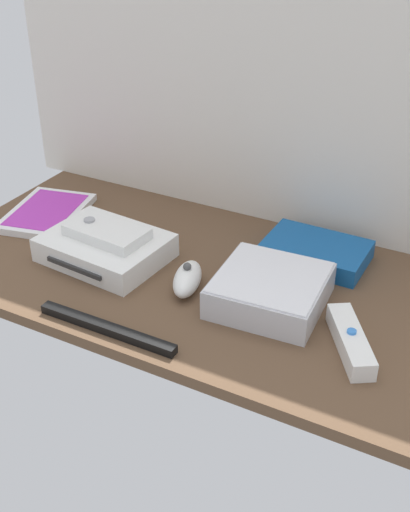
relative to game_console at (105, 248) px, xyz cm
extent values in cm
cube|color=brown|center=(18.53, 3.23, -3.20)|extent=(100.00, 48.00, 2.00)
cube|color=silver|center=(18.53, 27.83, 29.80)|extent=(110.00, 1.20, 64.00)
cube|color=white|center=(0.00, 0.03, 0.00)|extent=(22.31, 17.77, 4.40)
cube|color=#2D2D2D|center=(-0.71, -8.14, 0.00)|extent=(12.01, 1.64, 0.80)
cube|color=silver|center=(31.64, 0.83, 0.30)|extent=(18.06, 18.06, 5.00)
cube|color=silver|center=(31.64, 0.83, 2.95)|extent=(17.34, 17.34, 0.30)
cube|color=white|center=(-20.14, 7.84, -1.50)|extent=(17.42, 21.51, 1.40)
cube|color=#B233B2|center=(-20.14, 7.84, -0.72)|extent=(14.45, 18.38, 0.16)
cube|color=#145193|center=(33.55, 17.20, -0.50)|extent=(18.13, 12.20, 3.40)
cube|color=#19D833|center=(33.49, 11.00, -0.50)|extent=(8.00, 0.49, 0.60)
cube|color=white|center=(46.60, -4.27, -0.70)|extent=(10.96, 14.43, 3.00)
cylinder|color=#387FDB|center=(46.60, -4.27, 1.00)|extent=(1.40, 1.40, 0.40)
ellipsoid|color=white|center=(17.84, -1.72, -0.20)|extent=(7.14, 10.85, 4.00)
sphere|color=#4C4C4C|center=(17.84, -1.72, 2.20)|extent=(1.40, 1.40, 1.40)
cube|color=white|center=(0.40, 0.35, 3.20)|extent=(15.09, 9.33, 2.00)
cylinder|color=#99999E|center=(-3.58, 0.73, 4.40)|extent=(2.18, 2.18, 0.40)
cube|color=black|center=(12.71, -17.71, -1.50)|extent=(24.01, 1.92, 1.40)
camera|label=1|loc=(63.14, -80.73, 59.45)|focal=45.91mm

